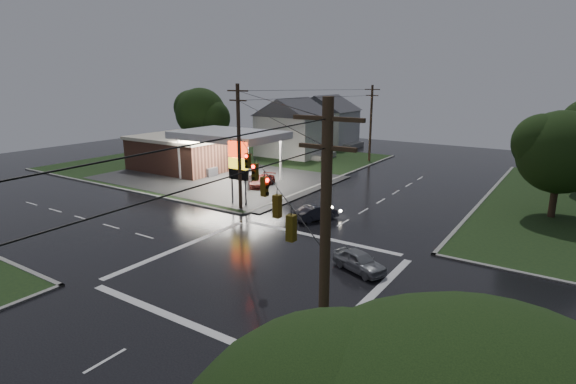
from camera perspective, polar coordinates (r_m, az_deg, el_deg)
The scene contains 15 objects.
ground at distance 28.11m, azimuth -3.27°, elevation -9.81°, with size 120.00×120.00×0.00m, color black.
grass_nw at distance 63.32m, azimuth -8.10°, elevation 3.79°, with size 36.00×36.00×0.08m, color black.
gas_station at distance 58.18m, azimuth -12.07°, elevation 5.19°, with size 26.20×18.00×5.60m.
pylon_sign at distance 41.09m, azimuth -6.36°, elevation 3.77°, with size 2.00×0.35×6.00m.
utility_pole_nw at distance 39.42m, azimuth -6.23°, elevation 5.85°, with size 2.20×0.32×11.00m.
utility_pole_se at distance 13.75m, azimuth 4.64°, elevation -10.53°, with size 2.20×0.32×11.00m.
utility_pole_n at distance 63.86m, azimuth 10.48°, elevation 8.71°, with size 2.20×0.32×10.50m.
traffic_signals at distance 26.11m, azimuth -3.47°, elevation 3.25°, with size 26.87×26.87×1.47m.
house_near at distance 67.56m, azimuth 0.71°, elevation 8.33°, with size 11.05×8.48×8.60m.
house_far at distance 78.34m, azimuth 4.91°, elevation 9.11°, with size 11.05×8.48×8.60m.
tree_nw_behind at distance 70.74m, azimuth -10.95°, elevation 9.79°, with size 8.93×7.60×10.00m.
tree_ne_near at distance 42.90m, azimuth 31.50°, elevation 4.29°, with size 7.99×6.80×8.98m.
car_north at distance 37.31m, azimuth 3.60°, elevation -2.62°, with size 1.32×3.79×1.25m, color #22232B.
car_crossing at distance 28.02m, azimuth 9.04°, elevation -8.65°, with size 1.50×3.72×1.27m, color gray.
car_pump at distance 48.59m, azimuth -3.33°, elevation 1.39°, with size 1.73×4.26×1.24m, color #4F1512.
Camera 1 is at (15.45, -20.47, 11.50)m, focal length 28.00 mm.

